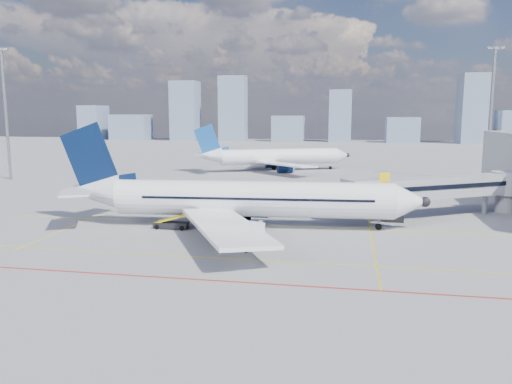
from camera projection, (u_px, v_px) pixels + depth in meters
ground at (233, 242)px, 50.96m from camera, size 420.00×420.00×0.00m
apron_markings at (218, 252)px, 47.26m from camera, size 90.00×35.12×0.01m
jet_bridge at (446, 188)px, 62.57m from camera, size 23.55×15.78×6.30m
floodlight_mast_nw at (6, 111)px, 97.62m from camera, size 3.20×0.61×25.45m
floodlight_mast_ne at (491, 110)px, 95.43m from camera, size 3.20×0.61×25.45m
distant_skyline at (337, 118)px, 232.79m from camera, size 248.24×15.87×30.99m
main_aircraft at (237, 199)px, 57.39m from camera, size 42.52×37.01×12.41m
second_aircraft at (274, 157)px, 113.89m from camera, size 34.80×29.35×10.85m
baggage_tug at (239, 243)px, 47.62m from camera, size 2.35×1.58×1.54m
cargo_dolly at (245, 232)px, 50.32m from camera, size 4.30×3.13×2.15m
belt_loader at (172, 224)px, 56.67m from camera, size 5.57×1.56×2.27m
ramp_worker at (264, 242)px, 47.77m from camera, size 0.66×0.67×1.56m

